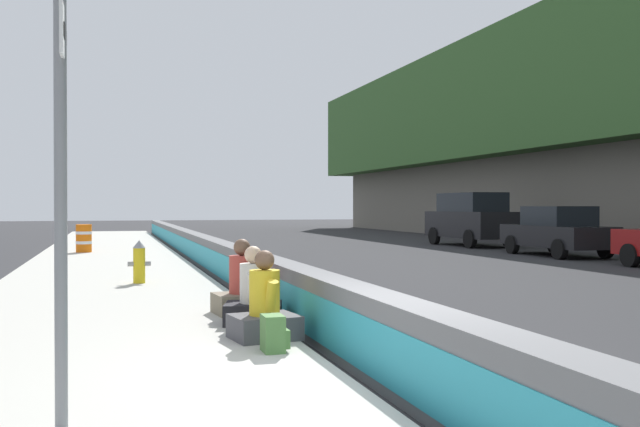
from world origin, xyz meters
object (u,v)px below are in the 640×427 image
at_px(fire_hydrant, 139,261).
at_px(seated_person_middle, 253,299).
at_px(parked_car_midline, 471,218).
at_px(backpack, 274,334).
at_px(construction_barrel, 84,238).
at_px(seated_person_foreground, 265,311).
at_px(route_sign_post, 61,137).
at_px(seated_person_rear, 242,290).
at_px(parked_car_fourth, 557,231).

distance_m(fire_hydrant, seated_person_middle, 5.74).
xyz_separation_m(seated_person_middle, parked_car_midline, (18.03, -13.00, 0.72)).
bearing_deg(fire_hydrant, backpack, -171.32).
height_order(fire_hydrant, construction_barrel, construction_barrel).
relative_size(seated_person_foreground, parked_car_midline, 0.22).
relative_size(route_sign_post, seated_person_rear, 3.29).
distance_m(parked_car_fourth, parked_car_midline, 6.37).
xyz_separation_m(seated_person_rear, parked_car_midline, (17.07, -12.97, 0.70)).
bearing_deg(route_sign_post, parked_car_fourth, -43.73).
bearing_deg(parked_car_midline, backpack, 146.57).
height_order(seated_person_foreground, construction_barrel, seated_person_foreground).
height_order(backpack, parked_car_midline, parked_car_midline).
xyz_separation_m(seated_person_foreground, seated_person_rear, (2.06, -0.10, 0.01)).
bearing_deg(seated_person_middle, route_sign_post, 151.75).
bearing_deg(seated_person_foreground, backpack, 175.56).
xyz_separation_m(route_sign_post, backpack, (2.16, -2.03, -1.88)).
xyz_separation_m(fire_hydrant, seated_person_foreground, (-6.69, -1.20, -0.12)).
bearing_deg(seated_person_rear, parked_car_fourth, -50.15).
relative_size(seated_person_middle, parked_car_midline, 0.21).
bearing_deg(route_sign_post, seated_person_middle, -28.25).
xyz_separation_m(route_sign_post, parked_car_midline, (22.06, -15.16, -1.03)).
bearing_deg(seated_person_middle, construction_barrel, 9.56).
bearing_deg(seated_person_rear, construction_barrel, 10.23).
distance_m(construction_barrel, parked_car_midline, 15.84).
height_order(seated_person_rear, construction_barrel, seated_person_rear).
distance_m(fire_hydrant, backpack, 7.54).
xyz_separation_m(route_sign_post, seated_person_rear, (4.99, -2.18, -1.73)).
height_order(route_sign_post, seated_person_rear, route_sign_post).
distance_m(seated_person_foreground, parked_car_midline, 23.18).
bearing_deg(backpack, seated_person_rear, -3.17).
relative_size(backpack, construction_barrel, 0.42).
xyz_separation_m(seated_person_rear, parked_car_fourth, (10.71, -12.83, 0.38)).
bearing_deg(backpack, route_sign_post, 136.84).
relative_size(seated_person_rear, parked_car_fourth, 0.24).
bearing_deg(construction_barrel, route_sign_post, -178.43).
bearing_deg(parked_car_midline, fire_hydrant, 131.09).
relative_size(route_sign_post, seated_person_foreground, 3.41).
bearing_deg(backpack, seated_person_foreground, -4.44).
distance_m(route_sign_post, backpack, 3.51).
bearing_deg(parked_car_fourth, fire_hydrant, 113.30).
distance_m(fire_hydrant, seated_person_rear, 4.81).
bearing_deg(backpack, construction_barrel, 8.16).
bearing_deg(fire_hydrant, route_sign_post, 174.72).
height_order(parked_car_fourth, parked_car_midline, parked_car_midline).
xyz_separation_m(fire_hydrant, construction_barrel, (10.52, 1.44, 0.03)).
distance_m(backpack, parked_car_midline, 23.85).
xyz_separation_m(route_sign_post, construction_barrel, (20.14, 0.55, -1.59)).
distance_m(backpack, parked_car_fourth, 18.77).
bearing_deg(seated_person_middle, backpack, 175.83).
height_order(fire_hydrant, parked_car_fourth, parked_car_fourth).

